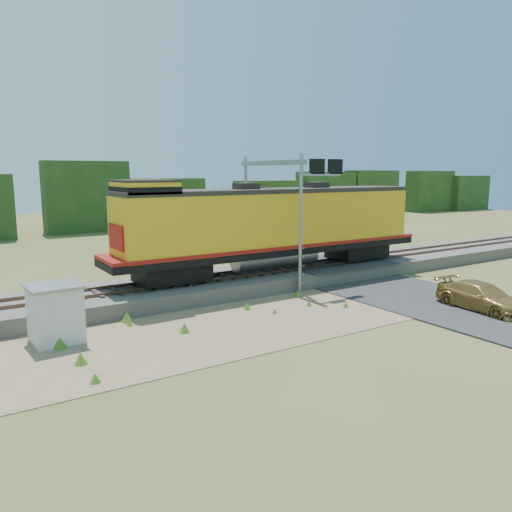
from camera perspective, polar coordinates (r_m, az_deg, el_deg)
ground at (r=23.92m, az=5.60°, el=-6.51°), size 140.00×140.00×0.00m
ballast at (r=28.61m, az=-1.89°, el=-2.96°), size 70.00×5.00×0.80m
rails at (r=28.51m, az=-1.90°, el=-2.02°), size 70.00×1.54×0.16m
dirt_shoulder at (r=23.17m, az=0.92°, el=-6.96°), size 26.00×8.00×0.03m
road at (r=29.13m, az=15.55°, el=-3.72°), size 7.00×66.00×0.86m
tree_line_north at (r=57.86m, az=-18.57°, el=5.57°), size 130.00×3.00×6.50m
weed_clumps at (r=22.08m, az=-1.76°, el=-7.85°), size 15.00×6.20×0.56m
locomotive at (r=29.28m, az=1.79°, el=3.60°), size 20.45×3.12×5.28m
shed at (r=21.06m, az=-21.95°, el=-6.09°), size 2.06×2.06×2.31m
signal_gantry at (r=28.79m, az=3.17°, el=7.63°), size 3.00×6.20×7.56m
car at (r=26.45m, az=24.40°, el=-4.27°), size 2.22×4.74×1.34m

